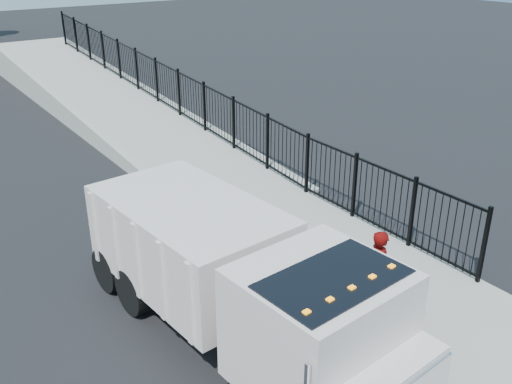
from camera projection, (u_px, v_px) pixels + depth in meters
ground at (297, 296)px, 12.39m from camera, size 120.00×120.00×0.00m
sidewalk at (429, 309)px, 11.87m from camera, size 3.55×12.00×0.12m
curb at (362, 342)px, 10.86m from camera, size 0.30×12.00×0.16m
ramp at (110, 112)px, 25.49m from camera, size 3.95×24.06×3.19m
iron_fence at (180, 108)px, 22.87m from camera, size 0.10×28.00×1.80m
truck at (242, 280)px, 10.31m from camera, size 3.07×7.77×2.60m
worker at (379, 270)px, 11.46m from camera, size 0.63×0.76×1.77m
debris at (404, 270)px, 13.06m from camera, size 0.34×0.34×0.09m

